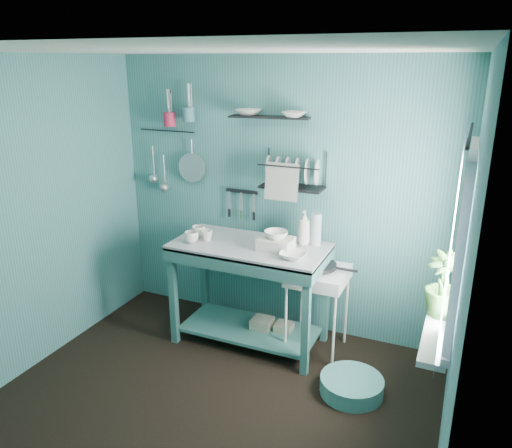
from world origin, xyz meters
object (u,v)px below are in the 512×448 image
at_px(dish_rack, 293,170).
at_px(utensil_cup_teal, 189,114).
at_px(colander, 192,168).
at_px(mug_mid, 207,235).
at_px(potted_plant, 444,284).
at_px(wash_tub, 276,244).
at_px(utensil_cup_magenta, 169,119).
at_px(storage_tin_large, 262,330).
at_px(mug_left, 191,237).
at_px(frying_pan, 319,265).
at_px(work_counter, 250,294).
at_px(mug_right, 199,231).
at_px(water_bottle, 316,229).
at_px(hotplate_stand, 317,310).
at_px(storage_tin_small, 284,334).
at_px(soap_bottle, 304,227).
at_px(floor_basin, 352,386).

bearing_deg(dish_rack, utensil_cup_teal, 175.66).
distance_m(utensil_cup_teal, colander, 0.51).
bearing_deg(mug_mid, potted_plant, -10.78).
height_order(mug_mid, wash_tub, wash_tub).
bearing_deg(mug_mid, utensil_cup_magenta, 144.20).
xyz_separation_m(dish_rack, potted_plant, (1.33, -0.77, -0.50)).
relative_size(mug_mid, storage_tin_large, 0.45).
distance_m(mug_left, frying_pan, 1.12).
height_order(work_counter, frying_pan, work_counter).
distance_m(mug_right, water_bottle, 1.05).
distance_m(mug_left, storage_tin_large, 1.08).
distance_m(wash_tub, water_bottle, 0.37).
relative_size(mug_mid, utensil_cup_teal, 0.77).
bearing_deg(mug_mid, water_bottle, 17.28).
distance_m(dish_rack, storage_tin_large, 1.47).
distance_m(mug_left, utensil_cup_magenta, 1.19).
relative_size(mug_left, dish_rack, 0.22).
bearing_deg(hotplate_stand, colander, 172.14).
height_order(mug_right, storage_tin_small, mug_right).
relative_size(mug_right, soap_bottle, 0.41).
xyz_separation_m(water_bottle, storage_tin_small, (-0.22, -0.14, -0.98)).
xyz_separation_m(wash_tub, utensil_cup_magenta, (-1.25, 0.41, 0.92)).
height_order(utensil_cup_magenta, utensil_cup_teal, utensil_cup_teal).
relative_size(hotplate_stand, frying_pan, 2.56).
bearing_deg(mug_right, dish_rack, 23.93).
relative_size(potted_plant, floor_basin, 0.91).
bearing_deg(soap_bottle, utensil_cup_teal, 171.24).
xyz_separation_m(soap_bottle, frying_pan, (0.17, -0.09, -0.29)).
distance_m(mug_left, storage_tin_small, 1.21).
bearing_deg(water_bottle, mug_left, -159.19).
xyz_separation_m(utensil_cup_magenta, storage_tin_small, (1.30, -0.31, -1.82)).
distance_m(dish_rack, colander, 1.06).
bearing_deg(utensil_cup_magenta, dish_rack, -2.28).
height_order(mug_left, utensil_cup_magenta, utensil_cup_magenta).
bearing_deg(floor_basin, dish_rack, 137.23).
bearing_deg(storage_tin_small, hotplate_stand, 6.39).
distance_m(mug_left, floor_basin, 1.78).
bearing_deg(work_counter, floor_basin, -30.91).
bearing_deg(mug_left, colander, 118.50).
bearing_deg(floor_basin, frying_pan, 131.90).
relative_size(mug_right, colander, 0.44).
bearing_deg(floor_basin, mug_mid, 167.29).
height_order(hotplate_stand, potted_plant, potted_plant).
bearing_deg(water_bottle, wash_tub, -138.37).
distance_m(potted_plant, storage_tin_large, 1.83).
distance_m(water_bottle, dish_rack, 0.55).
height_order(dish_rack, utensil_cup_magenta, utensil_cup_magenta).
relative_size(work_counter, floor_basin, 2.73).
relative_size(hotplate_stand, utensil_cup_magenta, 5.90).
relative_size(soap_bottle, utensil_cup_teal, 2.30).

